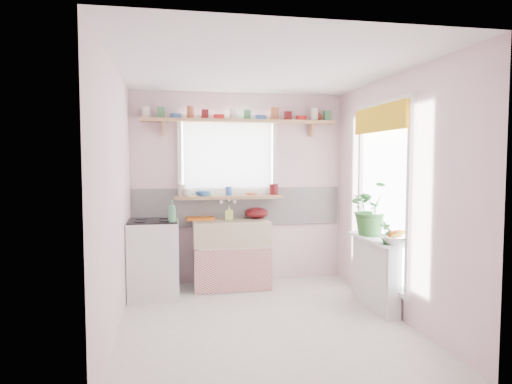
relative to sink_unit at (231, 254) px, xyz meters
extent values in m
plane|color=silver|center=(0.15, -1.29, -0.43)|extent=(3.20, 3.20, 0.00)
plane|color=white|center=(0.15, -1.29, 2.07)|extent=(3.20, 3.20, 0.00)
plane|color=#FFD5DB|center=(0.15, 0.31, 0.82)|extent=(2.80, 0.00, 2.80)
plane|color=#FFD5DB|center=(0.15, -2.89, 0.82)|extent=(2.80, 0.00, 2.80)
plane|color=#FFD5DB|center=(-1.25, -1.29, 0.82)|extent=(0.00, 3.20, 3.20)
plane|color=#FFD5DB|center=(1.55, -1.29, 0.82)|extent=(0.00, 3.20, 3.20)
cube|color=white|center=(0.15, 0.29, 0.57)|extent=(2.74, 0.03, 0.50)
cube|color=pink|center=(0.15, 0.29, 0.37)|extent=(2.74, 0.02, 0.12)
cube|color=white|center=(0.00, 0.30, 1.22)|extent=(1.20, 0.01, 1.00)
cube|color=white|center=(0.00, 0.24, 1.22)|extent=(1.15, 0.02, 0.95)
cube|color=white|center=(1.54, -1.09, 0.82)|extent=(0.01, 1.10, 1.90)
cube|color=gold|center=(1.46, -1.09, 1.63)|extent=(0.03, 1.20, 0.28)
cube|color=white|center=(0.00, 0.01, -0.16)|extent=(0.85, 0.55, 0.55)
cube|color=#C6473A|center=(0.00, -0.27, -0.16)|extent=(0.95, 0.02, 0.53)
cube|color=beige|center=(0.00, 0.01, 0.27)|extent=(0.95, 0.55, 0.30)
cylinder|color=silver|center=(0.00, 0.26, 0.67)|extent=(0.03, 0.22, 0.03)
cube|color=white|center=(-0.95, -0.24, 0.02)|extent=(0.58, 0.58, 0.90)
cube|color=black|center=(-0.95, -0.24, 0.47)|extent=(0.56, 0.56, 0.02)
cylinder|color=black|center=(-1.09, -0.38, 0.49)|extent=(0.14, 0.14, 0.01)
cylinder|color=black|center=(-0.81, -0.38, 0.49)|extent=(0.14, 0.14, 0.01)
cylinder|color=black|center=(-1.09, -0.10, 0.49)|extent=(0.14, 0.14, 0.01)
cylinder|color=black|center=(-0.81, -0.10, 0.49)|extent=(0.14, 0.14, 0.01)
cube|color=white|center=(1.45, -1.09, -0.06)|extent=(0.15, 0.90, 0.75)
cube|color=white|center=(1.42, -1.09, 0.33)|extent=(0.22, 0.95, 0.03)
cube|color=tan|center=(0.00, 0.19, 0.71)|extent=(1.40, 0.22, 0.04)
cube|color=tan|center=(0.15, 0.18, 1.69)|extent=(2.52, 0.24, 0.04)
cylinder|color=silver|center=(-1.03, 0.18, 1.77)|extent=(0.11, 0.11, 0.12)
cylinder|color=#3F7F4C|center=(-0.85, 0.18, 1.77)|extent=(0.11, 0.11, 0.12)
cylinder|color=#3359A5|center=(-0.67, 0.18, 1.74)|extent=(0.11, 0.11, 0.06)
cylinder|color=#A55133|center=(-0.49, 0.18, 1.77)|extent=(0.11, 0.11, 0.12)
cylinder|color=#590F14|center=(-0.30, 0.18, 1.77)|extent=(0.11, 0.11, 0.12)
cylinder|color=red|center=(-0.12, 0.18, 1.74)|extent=(0.11, 0.11, 0.06)
cylinder|color=silver|center=(0.06, 0.18, 1.77)|extent=(0.11, 0.11, 0.12)
cylinder|color=#3F7F4C|center=(0.24, 0.18, 1.77)|extent=(0.11, 0.11, 0.12)
cylinder|color=#3359A5|center=(0.42, 0.18, 1.74)|extent=(0.11, 0.11, 0.06)
cylinder|color=#A55133|center=(0.60, 0.18, 1.77)|extent=(0.11, 0.11, 0.12)
cylinder|color=#590F14|center=(0.79, 0.18, 1.77)|extent=(0.11, 0.11, 0.12)
cylinder|color=red|center=(0.97, 0.18, 1.74)|extent=(0.11, 0.11, 0.06)
cylinder|color=silver|center=(1.15, 0.18, 1.77)|extent=(0.11, 0.11, 0.12)
cylinder|color=#3F7F4C|center=(1.33, 0.18, 1.77)|extent=(0.11, 0.11, 0.12)
cylinder|color=silver|center=(-0.62, 0.19, 0.79)|extent=(0.11, 0.11, 0.12)
cylinder|color=#3F7F4C|center=(-0.31, 0.19, 0.79)|extent=(0.11, 0.11, 0.12)
cylinder|color=#3359A5|center=(0.00, 0.19, 0.76)|extent=(0.11, 0.11, 0.06)
cylinder|color=#A55133|center=(0.31, 0.19, 0.79)|extent=(0.11, 0.11, 0.12)
cylinder|color=#590F14|center=(0.62, 0.19, 0.79)|extent=(0.11, 0.11, 0.12)
cube|color=#CC6112|center=(-0.38, 0.21, 0.44)|extent=(0.37, 0.28, 0.04)
ellipsoid|color=#560E13|center=(0.37, 0.21, 0.49)|extent=(0.35, 0.35, 0.14)
imported|color=#306C2B|center=(1.48, -0.92, 0.65)|extent=(0.55, 0.48, 0.61)
imported|color=silver|center=(1.48, -1.49, 0.38)|extent=(0.37, 0.37, 0.08)
imported|color=#255E25|center=(1.36, -1.49, 0.46)|extent=(0.13, 0.10, 0.23)
imported|color=#D6EB68|center=(-0.01, 0.10, 0.51)|extent=(0.11, 0.11, 0.18)
imported|color=beige|center=(-0.55, 0.13, 0.77)|extent=(0.15, 0.15, 0.09)
imported|color=#3669B0|center=(-0.34, 0.13, 0.76)|extent=(0.21, 0.21, 0.06)
imported|color=#A84633|center=(1.21, 0.24, 1.78)|extent=(0.17, 0.17, 0.15)
imported|color=#478E5E|center=(-0.73, -0.46, 0.61)|extent=(0.12, 0.12, 0.25)
sphere|color=#F15C14|center=(1.48, -1.49, 0.44)|extent=(0.08, 0.08, 0.08)
sphere|color=#F15C14|center=(1.54, -1.46, 0.44)|extent=(0.08, 0.08, 0.08)
sphere|color=#F15C14|center=(1.43, -1.47, 0.44)|extent=(0.08, 0.08, 0.08)
cylinder|color=gold|center=(1.50, -1.54, 0.45)|extent=(0.18, 0.04, 0.10)
camera|label=1|loc=(-0.75, -5.68, 1.19)|focal=32.00mm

